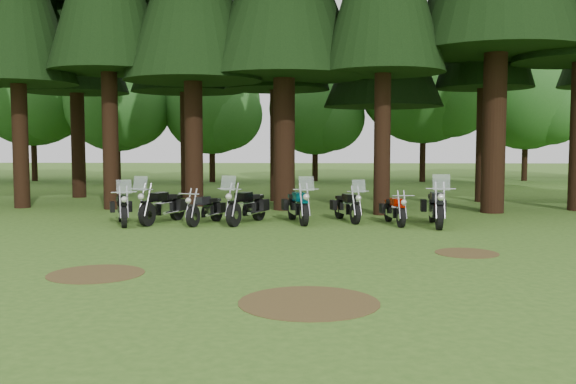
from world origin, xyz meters
The scene contains 19 objects.
ground centered at (0.00, 0.00, 0.00)m, with size 120.00×120.00×0.00m, color #3A6420.
pine_back_4 centered at (4.04, 13.25, 8.25)m, with size 4.94×4.94×13.78m.
decid_1 centered at (-15.99, 25.76, 5.83)m, with size 7.91×7.69×9.88m.
decid_2 centered at (-10.43, 24.78, 4.95)m, with size 6.72×6.53×8.40m.
decid_3 centered at (-4.71, 25.13, 4.51)m, with size 6.12×5.95×7.65m.
decid_4 centered at (1.58, 26.32, 4.37)m, with size 5.93×5.76×7.41m.
decid_5 centered at (8.29, 25.71, 6.23)m, with size 8.45×8.21×10.56m.
decid_6 centered at (14.85, 27.01, 5.20)m, with size 7.06×6.86×8.82m.
dirt_patch_0 centered at (-3.00, -2.00, 0.01)m, with size 1.80×1.80×0.01m, color #4C3D1E.
dirt_patch_1 centered at (4.50, 0.50, 0.01)m, with size 1.40×1.40×0.01m, color #4C3D1E.
dirt_patch_2 centered at (1.00, -4.00, 0.01)m, with size 2.20×2.20×0.01m, color #4C3D1E.
motorcycle_0 centered at (-4.60, 5.12, 0.47)m, with size 1.01×2.19×1.41m.
motorcycle_1 centered at (-3.48, 5.50, 0.50)m, with size 1.09×2.32×1.49m.
motorcycle_2 centered at (-2.14, 5.32, 0.43)m, with size 0.81×1.99×0.84m.
motorcycle_3 centered at (-0.91, 5.48, 0.51)m, with size 1.15×2.33×1.51m.
motorcycle_4 centered at (0.64, 5.72, 0.50)m, with size 0.85×2.35×1.48m.
motorcycle_5 centered at (2.17, 6.13, 0.45)m, with size 0.85×2.14×1.36m.
motorcycle_6 centered at (3.54, 5.42, 0.41)m, with size 0.40×1.97×0.80m.
motorcycle_7 centered at (4.70, 5.11, 0.53)m, with size 0.55×2.53×1.59m.
Camera 1 is at (1.01, -13.72, 2.48)m, focal length 40.00 mm.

